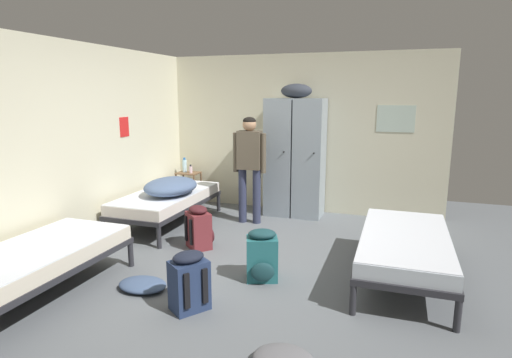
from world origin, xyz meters
name	(u,v)px	position (x,y,z in m)	size (l,w,h in m)	color
ground_plane	(249,264)	(0.00, 0.00, 0.00)	(7.77, 7.77, 0.00)	slate
room_backdrop	(201,139)	(-1.16, 1.19, 1.27)	(4.55, 4.92, 2.54)	beige
locker_bank	(295,155)	(0.00, 2.15, 0.97)	(0.90, 0.55, 2.07)	#8C99A3
shelf_unit	(189,185)	(-1.91, 2.17, 0.35)	(0.38, 0.30, 0.57)	brown
bed_left_rear	(167,199)	(-1.66, 1.02, 0.38)	(0.90, 1.90, 0.49)	#28282D
bed_left_front	(33,260)	(-1.66, -1.41, 0.38)	(0.90, 1.90, 0.49)	#28282D
bed_right	(405,244)	(1.66, 0.16, 0.38)	(0.90, 1.90, 0.49)	#28282D
bedding_heap	(171,186)	(-1.53, 0.92, 0.61)	(0.70, 0.90, 0.24)	slate
person_traveler	(249,160)	(-0.53, 1.50, 0.96)	(0.50, 0.22, 1.59)	#2D334C
water_bottle	(185,166)	(-1.99, 2.19, 0.68)	(0.08, 0.08, 0.25)	#B2DBEA
lotion_bottle	(191,169)	(-1.84, 2.13, 0.63)	(0.06, 0.06, 0.15)	beige
backpack_teal	(262,256)	(0.27, -0.35, 0.26)	(0.38, 0.40, 0.55)	#23666B
backpack_navy	(189,282)	(-0.17, -1.13, 0.26)	(0.42, 0.41, 0.55)	navy
backpack_maroon	(199,228)	(-0.77, 0.29, 0.26)	(0.42, 0.42, 0.55)	maroon
clothes_pile_denim	(143,285)	(-0.79, -0.94, 0.05)	(0.50, 0.37, 0.10)	#42567A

